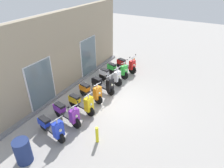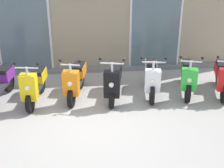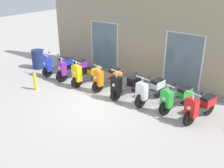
% 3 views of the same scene
% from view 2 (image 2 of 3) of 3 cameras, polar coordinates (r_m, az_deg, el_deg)
% --- Properties ---
extents(ground_plane, '(40.00, 40.00, 0.00)m').
position_cam_2_polar(ground_plane, '(7.47, -2.68, -6.49)').
color(ground_plane, '#A8A39E').
extents(storefront_facade, '(10.15, 0.50, 4.08)m').
position_cam_2_polar(storefront_facade, '(9.66, -3.91, 13.62)').
color(storefront_facade, gray).
rests_on(storefront_facade, ground_plane).
extents(scooter_yellow, '(0.61, 1.54, 1.25)m').
position_cam_2_polar(scooter_yellow, '(8.27, -13.42, -0.06)').
color(scooter_yellow, black).
rests_on(scooter_yellow, ground_plane).
extents(scooter_orange, '(0.66, 1.53, 1.22)m').
position_cam_2_polar(scooter_orange, '(8.33, -6.42, 0.69)').
color(scooter_orange, black).
rests_on(scooter_orange, ground_plane).
extents(scooter_black, '(0.69, 1.53, 1.28)m').
position_cam_2_polar(scooter_black, '(8.24, 0.32, 0.48)').
color(scooter_black, black).
rests_on(scooter_black, ground_plane).
extents(scooter_white, '(0.65, 1.61, 1.23)m').
position_cam_2_polar(scooter_white, '(8.49, 6.93, 1.19)').
color(scooter_white, black).
rests_on(scooter_white, ground_plane).
extents(scooter_green, '(0.74, 1.62, 1.20)m').
position_cam_2_polar(scooter_green, '(8.79, 13.10, 1.32)').
color(scooter_green, black).
rests_on(scooter_green, ground_plane).
extents(scooter_red, '(0.75, 1.54, 1.22)m').
position_cam_2_polar(scooter_red, '(8.94, 18.84, 1.15)').
color(scooter_red, black).
rests_on(scooter_red, ground_plane).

